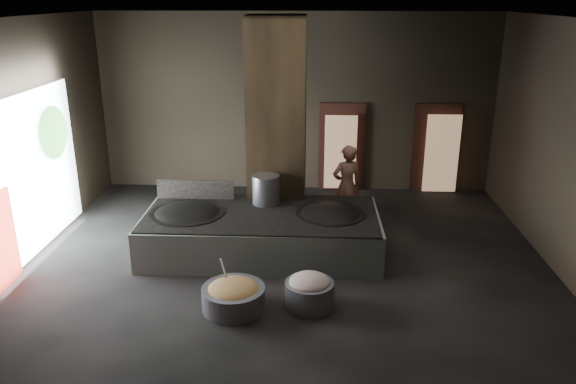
# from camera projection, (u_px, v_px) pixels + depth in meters

# --- Properties ---
(floor) EXTENTS (10.00, 9.00, 0.10)m
(floor) POSITION_uv_depth(u_px,v_px,m) (286.00, 266.00, 10.78)
(floor) COLOR black
(floor) RESTS_ON ground
(ceiling) EXTENTS (10.00, 9.00, 0.10)m
(ceiling) POSITION_uv_depth(u_px,v_px,m) (286.00, 15.00, 9.25)
(ceiling) COLOR black
(ceiling) RESTS_ON back_wall
(back_wall) EXTENTS (10.00, 0.10, 4.50)m
(back_wall) POSITION_uv_depth(u_px,v_px,m) (296.00, 103.00, 14.30)
(back_wall) COLOR black
(back_wall) RESTS_ON ground
(front_wall) EXTENTS (10.00, 0.10, 4.50)m
(front_wall) POSITION_uv_depth(u_px,v_px,m) (263.00, 267.00, 5.73)
(front_wall) COLOR black
(front_wall) RESTS_ON ground
(left_wall) EXTENTS (0.10, 9.00, 4.50)m
(left_wall) POSITION_uv_depth(u_px,v_px,m) (11.00, 146.00, 10.26)
(left_wall) COLOR black
(left_wall) RESTS_ON ground
(right_wall) EXTENTS (0.10, 9.00, 4.50)m
(right_wall) POSITION_uv_depth(u_px,v_px,m) (575.00, 154.00, 9.78)
(right_wall) COLOR black
(right_wall) RESTS_ON ground
(pillar) EXTENTS (1.20, 1.20, 4.50)m
(pillar) POSITION_uv_depth(u_px,v_px,m) (277.00, 126.00, 11.82)
(pillar) COLOR black
(pillar) RESTS_ON ground
(hearth_platform) EXTENTS (4.64, 2.26, 0.80)m
(hearth_platform) POSITION_uv_depth(u_px,v_px,m) (262.00, 233.00, 11.14)
(hearth_platform) COLOR #9FB1A0
(hearth_platform) RESTS_ON ground
(platform_cap) EXTENTS (4.51, 2.17, 0.03)m
(platform_cap) POSITION_uv_depth(u_px,v_px,m) (261.00, 214.00, 11.00)
(platform_cap) COLOR black
(platform_cap) RESTS_ON hearth_platform
(wok_left) EXTENTS (1.45, 1.45, 0.40)m
(wok_left) POSITION_uv_depth(u_px,v_px,m) (188.00, 216.00, 11.04)
(wok_left) COLOR black
(wok_left) RESTS_ON hearth_platform
(wok_left_rim) EXTENTS (1.48, 1.48, 0.05)m
(wok_left_rim) POSITION_uv_depth(u_px,v_px,m) (188.00, 213.00, 11.02)
(wok_left_rim) COLOR black
(wok_left_rim) RESTS_ON hearth_platform
(wok_right) EXTENTS (1.35, 1.35, 0.38)m
(wok_right) POSITION_uv_depth(u_px,v_px,m) (330.00, 217.00, 11.00)
(wok_right) COLOR black
(wok_right) RESTS_ON hearth_platform
(wok_right_rim) EXTENTS (1.38, 1.38, 0.05)m
(wok_right_rim) POSITION_uv_depth(u_px,v_px,m) (330.00, 214.00, 10.98)
(wok_right_rim) COLOR black
(wok_right_rim) RESTS_ON hearth_platform
(stock_pot) EXTENTS (0.56, 0.56, 0.60)m
(stock_pot) POSITION_uv_depth(u_px,v_px,m) (266.00, 189.00, 11.41)
(stock_pot) COLOR #A9AAB0
(stock_pot) RESTS_ON hearth_platform
(splash_guard) EXTENTS (1.60, 0.08, 0.40)m
(splash_guard) POSITION_uv_depth(u_px,v_px,m) (195.00, 190.00, 11.70)
(splash_guard) COLOR black
(splash_guard) RESTS_ON hearth_platform
(cook) EXTENTS (0.78, 0.64, 1.83)m
(cook) POSITION_uv_depth(u_px,v_px,m) (347.00, 186.00, 12.28)
(cook) COLOR #925B4A
(cook) RESTS_ON ground
(veg_basin) EXTENTS (1.28, 1.28, 0.38)m
(veg_basin) POSITION_uv_depth(u_px,v_px,m) (234.00, 298.00, 9.16)
(veg_basin) COLOR slate
(veg_basin) RESTS_ON ground
(veg_fill) EXTENTS (0.85, 0.85, 0.26)m
(veg_fill) POSITION_uv_depth(u_px,v_px,m) (233.00, 290.00, 9.11)
(veg_fill) COLOR #9E9D4C
(veg_fill) RESTS_ON veg_basin
(ladle) EXTENTS (0.10, 0.41, 0.74)m
(ladle) POSITION_uv_depth(u_px,v_px,m) (225.00, 274.00, 9.19)
(ladle) COLOR #A9AAB0
(ladle) RESTS_ON veg_basin
(meat_basin) EXTENTS (1.06, 1.06, 0.44)m
(meat_basin) POSITION_uv_depth(u_px,v_px,m) (309.00, 294.00, 9.22)
(meat_basin) COLOR slate
(meat_basin) RESTS_ON ground
(meat_fill) EXTENTS (0.67, 0.67, 0.26)m
(meat_fill) POSITION_uv_depth(u_px,v_px,m) (309.00, 282.00, 9.14)
(meat_fill) COLOR tan
(meat_fill) RESTS_ON meat_basin
(doorway_near) EXTENTS (1.18, 0.08, 2.38)m
(doorway_near) POSITION_uv_depth(u_px,v_px,m) (342.00, 149.00, 14.53)
(doorway_near) COLOR black
(doorway_near) RESTS_ON ground
(doorway_near_glow) EXTENTS (0.81, 0.04, 1.92)m
(doorway_near_glow) POSITION_uv_depth(u_px,v_px,m) (340.00, 152.00, 14.37)
(doorway_near_glow) COLOR #8C6647
(doorway_near_glow) RESTS_ON ground
(doorway_far) EXTENTS (1.18, 0.08, 2.38)m
(doorway_far) POSITION_uv_depth(u_px,v_px,m) (435.00, 150.00, 14.42)
(doorway_far) COLOR black
(doorway_far) RESTS_ON ground
(doorway_far_glow) EXTENTS (0.85, 0.04, 2.01)m
(doorway_far_glow) POSITION_uv_depth(u_px,v_px,m) (442.00, 154.00, 14.24)
(doorway_far_glow) COLOR #8C6647
(doorway_far_glow) RESTS_ON ground
(left_opening) EXTENTS (0.04, 4.20, 3.10)m
(left_opening) POSITION_uv_depth(u_px,v_px,m) (27.00, 177.00, 10.66)
(left_opening) COLOR white
(left_opening) RESTS_ON ground
(pavilion_sliver) EXTENTS (0.05, 0.90, 1.70)m
(pavilion_sliver) POSITION_uv_depth(u_px,v_px,m) (1.00, 241.00, 9.68)
(pavilion_sliver) COLOR maroon
(pavilion_sliver) RESTS_ON ground
(tree_silhouette) EXTENTS (0.28, 1.10, 1.10)m
(tree_silhouette) POSITION_uv_depth(u_px,v_px,m) (54.00, 133.00, 11.49)
(tree_silhouette) COLOR #194714
(tree_silhouette) RESTS_ON left_opening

